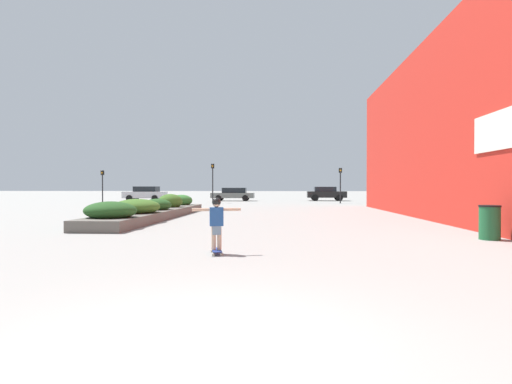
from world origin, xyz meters
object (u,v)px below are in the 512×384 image
Objects in this scene: car_leftmost at (233,194)px; traffic_light_far_left at (102,180)px; car_center_left at (326,193)px; traffic_light_left at (213,176)px; traffic_light_right at (340,179)px; skateboarder at (216,218)px; car_center_right at (145,193)px; trash_bin at (490,222)px; skateboard at (217,251)px; car_rightmost at (425,194)px.

traffic_light_far_left is (-12.10, -6.23, 1.41)m from car_leftmost.
traffic_light_left is at bearing -59.51° from car_center_left.
traffic_light_far_left is (-22.96, 0.16, -0.10)m from traffic_light_right.
car_center_right reaches higher than skateboarder.
trash_bin is 34.07m from car_leftmost.
skateboard is 36.69m from car_center_left.
skateboarder is at bearing -96.37° from skateboard.
car_center_left reaches higher than car_rightmost.
trash_bin is 25.77m from traffic_light_right.
car_center_left reaches higher than skateboarder.
traffic_light_right is (12.16, -0.61, -0.29)m from traffic_light_left.
traffic_light_far_left is (-16.05, 28.80, 1.36)m from skateboarder.
car_leftmost is 13.68m from traffic_light_far_left.
car_center_left is 1.29× the size of traffic_light_right.
skateboard is 29.82m from traffic_light_left.
traffic_light_left is (-1.30, -5.78, 1.79)m from car_leftmost.
traffic_light_left is (-11.65, -6.86, 1.72)m from car_center_left.
skateboarder is 33.00m from traffic_light_far_left.
skateboard is 0.23× the size of traffic_light_far_left.
traffic_light_right is at bearing 3.90° from car_center_left.
car_center_left is 10.53m from car_rightmost.
traffic_light_far_left is (-10.80, -0.45, -0.38)m from traffic_light_left.
skateboarder is at bearing -79.83° from traffic_light_left.
traffic_light_far_left reaches higher than trash_bin.
car_rightmost is at bearing 50.82° from skateboard.
traffic_light_right is at bearing 62.93° from skateboard.
car_center_right is (-20.85, 30.33, 0.34)m from trash_bin.
trash_bin is (7.52, 2.95, -0.31)m from skateboarder.
traffic_light_left reaches higher than skateboard.
skateboard is 29.55m from traffic_light_right.
trash_bin is 0.23× the size of car_center_left.
car_rightmost is (9.37, 32.18, 0.27)m from trash_bin.
skateboarder is 29.77m from traffic_light_left.
car_leftmost is 1.43× the size of traffic_light_right.
car_rightmost is at bearing -89.73° from car_leftmost.
car_center_left is 0.96× the size of car_center_right.
skateboarder is 1.19× the size of trash_bin.
traffic_light_left is (-5.25, 29.25, 2.49)m from skateboard.
car_center_right is at bearing 93.51° from car_rightmost.
skateboarder is 0.28× the size of car_rightmost.
traffic_light_left is (-12.77, 26.31, 2.06)m from trash_bin.
trash_bin is 35.03m from traffic_light_far_left.
traffic_light_left is at bearing 86.67° from skateboard.
skateboarder is 0.25× the size of car_leftmost.
skateboarder is 8.08m from trash_bin.
traffic_light_left reaches higher than trash_bin.
skateboard is 0.16× the size of car_leftmost.
traffic_light_right reaches higher than skateboard.
car_center_left reaches higher than skateboard.
traffic_light_far_left reaches higher than car_leftmost.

